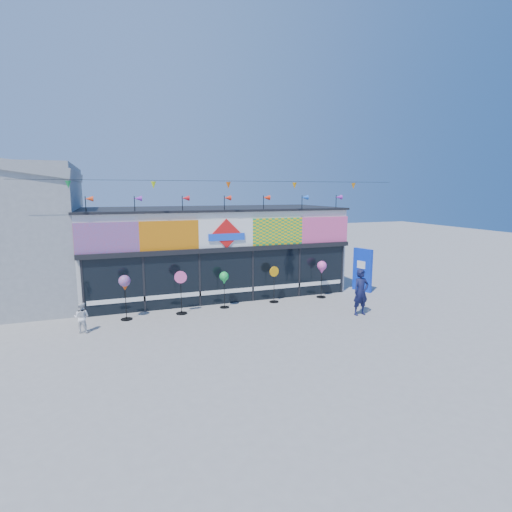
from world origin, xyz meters
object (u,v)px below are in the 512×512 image
adult_man (361,292)px  spinner_3 (274,283)px  blue_sign (362,270)px  spinner_2 (224,279)px  child (82,317)px  spinner_0 (125,284)px  spinner_4 (322,268)px  spinner_1 (181,291)px

adult_man → spinner_3: bearing=129.7°
blue_sign → spinner_2: 7.19m
spinner_3 → child: (-7.78, -1.26, -0.31)m
spinner_0 → spinner_4: spinner_0 is taller
spinner_2 → adult_man: 5.60m
blue_sign → adult_man: blue_sign is taller
spinner_4 → adult_man: 2.91m
spinner_0 → spinner_4: (8.65, 0.33, -0.02)m
spinner_3 → spinner_1: bearing=-175.8°
spinner_2 → spinner_4: (4.67, 0.06, 0.13)m
spinner_4 → child: 10.27m
spinner_1 → spinner_4: size_ratio=1.02×
spinner_2 → spinner_4: 4.68m
spinner_2 → spinner_0: bearing=-176.2°
adult_man → spinner_0: bearing=162.1°
spinner_4 → spinner_1: bearing=-177.3°
blue_sign → spinner_0: bearing=166.1°
spinner_0 → spinner_2: (3.98, 0.26, -0.15)m
blue_sign → spinner_4: 2.55m
spinner_1 → spinner_3: 4.17m
spinner_1 → adult_man: bearing=-20.9°
spinner_1 → adult_man: 7.17m
adult_man → child: bearing=169.3°
spinner_0 → spinner_2: spinner_0 is taller
spinner_1 → child: 3.77m
spinner_2 → spinner_4: size_ratio=0.90×
blue_sign → spinner_4: blue_sign is taller
spinner_0 → spinner_4: 8.66m
spinner_3 → spinner_4: size_ratio=0.94×
spinner_0 → adult_man: 9.19m
spinner_1 → spinner_2: spinner_1 is taller
spinner_4 → child: size_ratio=1.59×
blue_sign → spinner_3: (-4.87, -0.40, -0.21)m
blue_sign → spinner_3: 4.89m
spinner_2 → spinner_3: bearing=1.6°
spinner_2 → child: (-5.48, -1.20, -0.70)m
spinner_0 → child: 1.97m
blue_sign → spinner_2: bearing=166.1°
spinner_3 → spinner_2: bearing=-178.4°
spinner_1 → adult_man: size_ratio=0.95×
spinner_1 → adult_man: adult_man is taller
spinner_3 → adult_man: bearing=-48.4°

